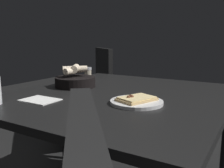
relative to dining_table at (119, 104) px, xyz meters
name	(u,v)px	position (x,y,z in m)	size (l,w,h in m)	color
dining_table	(119,104)	(0.00, 0.00, 0.00)	(1.02, 1.14, 0.72)	black
pizza_plate	(137,101)	(-0.16, 0.14, 0.07)	(0.22, 0.22, 0.04)	silver
bread_basket	(75,80)	(0.30, -0.03, 0.09)	(0.23, 0.23, 0.12)	black
pepper_shaker	(88,75)	(0.37, -0.24, 0.09)	(0.05, 0.05, 0.09)	#BFB299
napkin	(40,100)	(0.23, 0.30, 0.06)	(0.16, 0.12, 0.00)	white
chair_near	(91,93)	(0.67, -0.70, -0.15)	(0.62, 0.62, 0.90)	#272727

